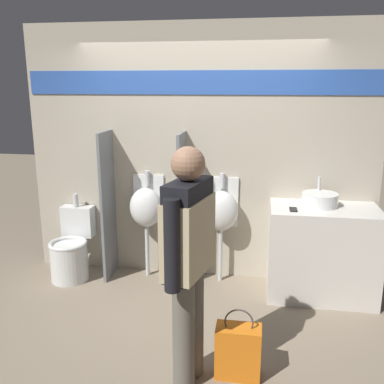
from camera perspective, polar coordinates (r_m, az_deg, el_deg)
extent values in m
plane|color=gray|center=(4.44, -0.36, -13.81)|extent=(16.00, 16.00, 0.00)
cube|color=#B2A893|center=(4.57, 0.87, 4.97)|extent=(3.73, 0.06, 2.70)
cube|color=#2D56AD|center=(4.47, 0.84, 14.39)|extent=(3.66, 0.01, 0.24)
cube|color=silver|center=(4.48, 16.92, -7.69)|extent=(1.04, 0.61, 0.92)
cylinder|color=silver|center=(4.37, 16.67, -0.98)|extent=(0.35, 0.35, 0.13)
cylinder|color=silver|center=(4.45, 16.60, 1.10)|extent=(0.03, 0.03, 0.14)
cube|color=black|center=(4.18, 13.35, -2.27)|extent=(0.07, 0.14, 0.01)
cube|color=slate|center=(4.70, -11.14, -1.85)|extent=(0.03, 0.40, 1.61)
cube|color=slate|center=(4.49, -1.35, -2.35)|extent=(0.03, 0.40, 1.61)
cylinder|color=silver|center=(4.80, -5.99, -7.71)|extent=(0.04, 0.04, 0.59)
ellipsoid|color=silver|center=(4.64, -6.15, -2.06)|extent=(0.36, 0.26, 0.43)
cube|color=silver|center=(4.74, -5.77, -0.88)|extent=(0.34, 0.02, 0.54)
cylinder|color=silver|center=(4.65, -5.97, 1.87)|extent=(0.06, 0.06, 0.16)
cylinder|color=silver|center=(4.67, 3.79, -8.33)|extent=(0.04, 0.04, 0.59)
ellipsoid|color=silver|center=(4.50, 3.89, -2.53)|extent=(0.36, 0.26, 0.43)
cube|color=silver|center=(4.60, 4.05, -1.31)|extent=(0.34, 0.02, 0.54)
cylinder|color=silver|center=(4.51, 4.06, 1.52)|extent=(0.06, 0.06, 0.16)
cylinder|color=silver|center=(4.90, -16.05, -8.97)|extent=(0.40, 0.40, 0.40)
torus|color=silver|center=(4.82, -16.22, -6.63)|extent=(0.41, 0.41, 0.04)
cube|color=silver|center=(5.02, -14.95, -3.77)|extent=(0.36, 0.16, 0.35)
cylinder|color=silver|center=(4.93, -15.23, -1.03)|extent=(0.06, 0.06, 0.14)
cylinder|color=#666056|center=(3.11, -1.12, -18.39)|extent=(0.15, 0.15, 0.83)
cylinder|color=#666056|center=(3.23, 0.14, -16.96)|extent=(0.15, 0.15, 0.83)
cube|color=black|center=(2.85, -0.51, -4.92)|extent=(0.29, 0.46, 0.65)
cube|color=#C6B289|center=(2.86, -0.51, -5.91)|extent=(0.32, 0.49, 0.52)
cylinder|color=black|center=(2.65, -2.68, -7.19)|extent=(0.10, 0.10, 0.60)
cylinder|color=black|center=(3.07, 1.36, -4.11)|extent=(0.10, 0.10, 0.60)
sphere|color=#A87A5B|center=(2.73, -0.53, 3.79)|extent=(0.22, 0.22, 0.22)
cube|color=orange|center=(3.33, 6.15, -20.39)|extent=(0.33, 0.18, 0.39)
torus|color=#4C4742|center=(3.20, 6.27, -16.89)|extent=(0.21, 0.01, 0.21)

